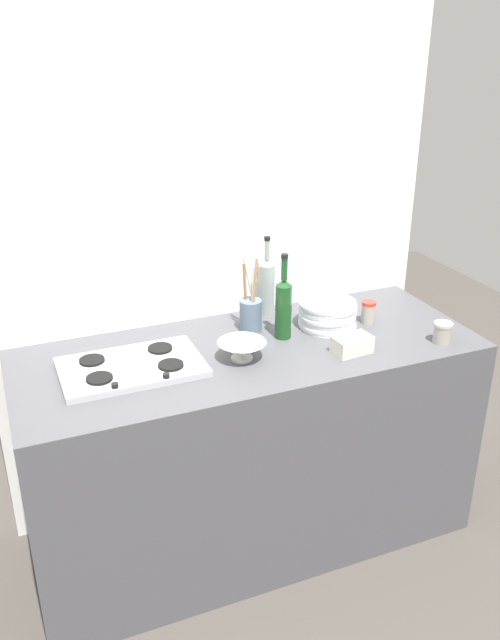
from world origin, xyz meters
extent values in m
plane|color=#47423D|center=(0.00, 0.00, 0.00)|extent=(6.00, 6.00, 0.00)
cube|color=#4C4C51|center=(0.00, 0.00, 0.45)|extent=(1.80, 0.70, 0.90)
cube|color=white|center=(0.00, 0.38, 1.22)|extent=(1.90, 0.06, 2.44)
cube|color=#B2B2B7|center=(-0.46, 0.00, 0.91)|extent=(0.51, 0.32, 0.02)
cylinder|color=black|center=(-0.59, -0.07, 0.93)|extent=(0.09, 0.09, 0.01)
cylinder|color=black|center=(-0.34, -0.07, 0.93)|extent=(0.09, 0.09, 0.01)
cylinder|color=black|center=(-0.59, 0.08, 0.93)|extent=(0.09, 0.09, 0.01)
cylinder|color=black|center=(-0.34, 0.08, 0.93)|extent=(0.09, 0.09, 0.01)
cylinder|color=black|center=(-0.55, -0.14, 0.93)|extent=(0.02, 0.02, 0.02)
cylinder|color=black|center=(-0.37, -0.14, 0.93)|extent=(0.02, 0.02, 0.02)
cylinder|color=white|center=(0.37, 0.07, 0.91)|extent=(0.24, 0.24, 0.01)
cylinder|color=white|center=(0.37, 0.07, 0.92)|extent=(0.24, 0.24, 0.01)
cylinder|color=white|center=(0.37, 0.07, 0.93)|extent=(0.24, 0.24, 0.01)
cylinder|color=white|center=(0.37, 0.07, 0.94)|extent=(0.24, 0.24, 0.01)
cylinder|color=white|center=(0.37, 0.07, 0.96)|extent=(0.24, 0.24, 0.01)
cylinder|color=white|center=(0.37, 0.07, 0.97)|extent=(0.24, 0.24, 0.01)
cylinder|color=white|center=(0.37, 0.07, 0.98)|extent=(0.24, 0.24, 0.01)
cylinder|color=white|center=(0.37, 0.07, 0.99)|extent=(0.24, 0.24, 0.01)
cylinder|color=white|center=(0.37, 0.07, 1.00)|extent=(0.24, 0.24, 0.01)
cylinder|color=#19471E|center=(0.16, 0.04, 1.01)|extent=(0.07, 0.07, 0.22)
cone|color=#19471E|center=(0.16, 0.04, 1.13)|extent=(0.07, 0.07, 0.02)
cylinder|color=#19471E|center=(0.16, 0.04, 1.19)|extent=(0.02, 0.02, 0.09)
cylinder|color=black|center=(0.16, 0.04, 1.24)|extent=(0.03, 0.03, 0.02)
cylinder|color=gray|center=(0.19, 0.27, 1.01)|extent=(0.07, 0.07, 0.23)
cone|color=gray|center=(0.19, 0.27, 1.14)|extent=(0.07, 0.07, 0.02)
cylinder|color=gray|center=(0.19, 0.27, 1.19)|extent=(0.02, 0.02, 0.08)
cylinder|color=black|center=(0.19, 0.27, 1.24)|extent=(0.03, 0.03, 0.02)
cylinder|color=white|center=(-0.06, -0.07, 0.91)|extent=(0.08, 0.08, 0.01)
cone|color=white|center=(-0.06, -0.07, 0.94)|extent=(0.18, 0.18, 0.06)
cube|color=silver|center=(0.35, -0.18, 0.93)|extent=(0.15, 0.10, 0.07)
cylinder|color=slate|center=(0.07, 0.15, 0.97)|extent=(0.09, 0.09, 0.13)
cylinder|color=#997247|center=(0.05, 0.17, 1.07)|extent=(0.03, 0.03, 0.24)
cylinder|color=#B7B7B2|center=(0.07, 0.14, 1.06)|extent=(0.03, 0.03, 0.22)
cylinder|color=#997247|center=(0.07, 0.13, 1.08)|extent=(0.04, 0.02, 0.26)
cylinder|color=#B7B7B2|center=(0.07, 0.16, 1.08)|extent=(0.05, 0.06, 0.26)
cylinder|color=#9E998C|center=(0.72, -0.24, 0.94)|extent=(0.07, 0.07, 0.07)
cylinder|color=beige|center=(0.72, -0.24, 0.98)|extent=(0.07, 0.07, 0.01)
cylinder|color=#9E998C|center=(0.55, 0.03, 0.94)|extent=(0.06, 0.06, 0.08)
cylinder|color=red|center=(0.55, 0.03, 0.99)|extent=(0.06, 0.06, 0.01)
camera|label=1|loc=(-0.87, -2.12, 2.05)|focal=37.27mm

